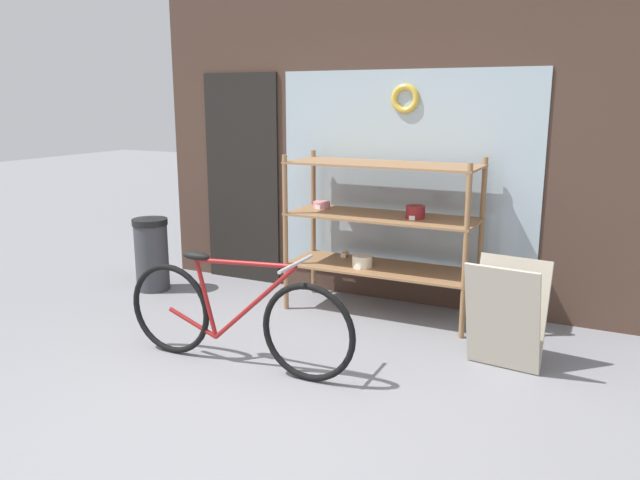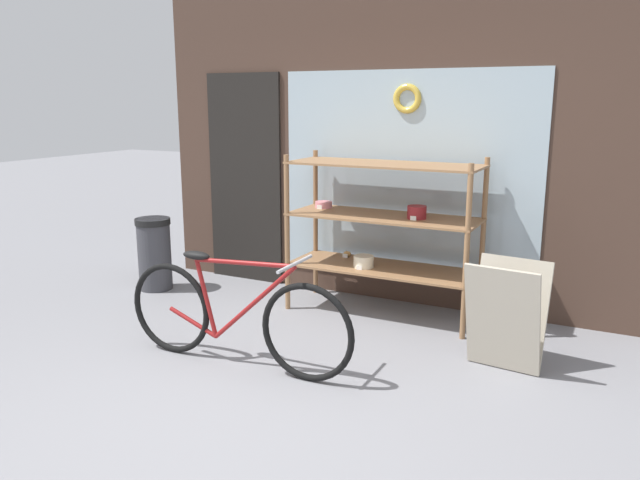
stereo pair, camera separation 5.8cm
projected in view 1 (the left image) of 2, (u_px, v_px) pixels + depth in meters
ground_plane at (230, 415)px, 3.73m from camera, size 30.00×30.00×0.00m
storefront_facade at (382, 99)px, 5.57m from camera, size 4.70×0.13×3.83m
display_case at (381, 222)px, 5.34m from camera, size 1.63×0.59×1.38m
bicycle at (234, 317)px, 4.34m from camera, size 1.81×0.46×0.81m
sandwich_board at (506, 315)px, 4.30m from camera, size 0.54×0.43×0.76m
trash_bin at (152, 252)px, 6.11m from camera, size 0.34×0.34×0.71m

